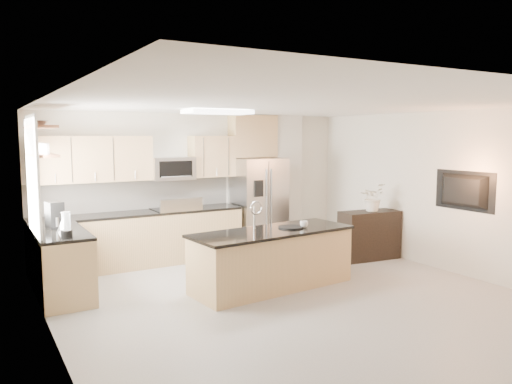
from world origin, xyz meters
TOP-DOWN VIEW (x-y plane):
  - floor at (0.00, 0.00)m, footprint 6.50×6.50m
  - ceiling at (0.00, 0.00)m, footprint 6.00×6.50m
  - wall_back at (0.00, 3.25)m, footprint 6.00×0.02m
  - wall_left at (-3.00, 0.00)m, footprint 0.02×6.50m
  - wall_right at (3.00, 0.00)m, footprint 0.02×6.50m
  - back_counter at (-1.23, 2.93)m, footprint 3.55×0.66m
  - left_counter at (-2.67, 1.85)m, footprint 0.66×1.50m
  - range at (-0.60, 2.92)m, footprint 0.76×0.64m
  - upper_cabinets at (-1.30, 3.09)m, footprint 3.50×0.33m
  - microwave at (-0.60, 3.04)m, footprint 0.76×0.40m
  - refrigerator at (1.06, 2.87)m, footprint 0.92×0.78m
  - partition_column at (1.82, 3.10)m, footprint 0.60×0.30m
  - window at (-2.98, 1.85)m, footprint 0.04×1.15m
  - shelf_lower at (-2.85, 1.95)m, footprint 0.30×1.20m
  - shelf_upper at (-2.85, 1.95)m, footprint 0.30×1.20m
  - ceiling_fixture at (-0.40, 1.60)m, footprint 1.00×0.50m
  - island at (0.05, 0.75)m, footprint 2.52×1.10m
  - credenza at (2.46, 1.32)m, footprint 1.12×0.56m
  - cup at (0.57, 0.70)m, footprint 0.16×0.16m
  - platter at (0.38, 0.76)m, footprint 0.49×0.49m
  - blender at (-2.67, 1.30)m, footprint 0.14×0.14m
  - kettle at (-2.62, 1.82)m, footprint 0.18×0.18m
  - coffee_maker at (-2.70, 2.09)m, footprint 0.24×0.27m
  - bowl at (-2.85, 2.33)m, footprint 0.45×0.45m
  - flower_vase at (2.50, 1.31)m, footprint 0.82×0.76m
  - television at (2.91, -0.20)m, footprint 0.14×1.08m

SIDE VIEW (x-z plane):
  - floor at x=0.00m, z-range 0.00..0.00m
  - island at x=0.05m, z-range -0.21..1.06m
  - credenza at x=2.46m, z-range 0.00..0.86m
  - left_counter at x=-2.67m, z-range 0.00..0.92m
  - back_counter at x=-1.23m, z-range -0.25..1.19m
  - range at x=-0.60m, z-range -0.10..1.04m
  - platter at x=0.38m, z-range 0.85..0.87m
  - refrigerator at x=1.06m, z-range 0.00..1.78m
  - cup at x=0.57m, z-range 0.85..0.95m
  - kettle at x=-2.62m, z-range 0.91..1.13m
  - blender at x=-2.67m, z-range 0.90..1.23m
  - coffee_maker at x=-2.70m, z-range 0.91..1.28m
  - flower_vase at x=2.50m, z-range 0.86..1.61m
  - wall_back at x=0.00m, z-range 0.00..2.60m
  - wall_left at x=-3.00m, z-range 0.00..2.60m
  - wall_right at x=3.00m, z-range 0.00..2.60m
  - partition_column at x=1.82m, z-range 0.00..2.60m
  - television at x=2.91m, z-range 1.04..1.66m
  - microwave at x=-0.60m, z-range 1.43..1.83m
  - window at x=-2.98m, z-range 0.83..2.47m
  - upper_cabinets at x=-1.30m, z-range 1.45..2.20m
  - shelf_lower at x=-2.85m, z-range 1.93..1.97m
  - shelf_upper at x=-2.85m, z-range 2.30..2.34m
  - bowl at x=-2.85m, z-range 2.34..2.44m
  - ceiling_fixture at x=-0.40m, z-range 2.53..2.59m
  - ceiling at x=0.00m, z-range 2.59..2.61m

